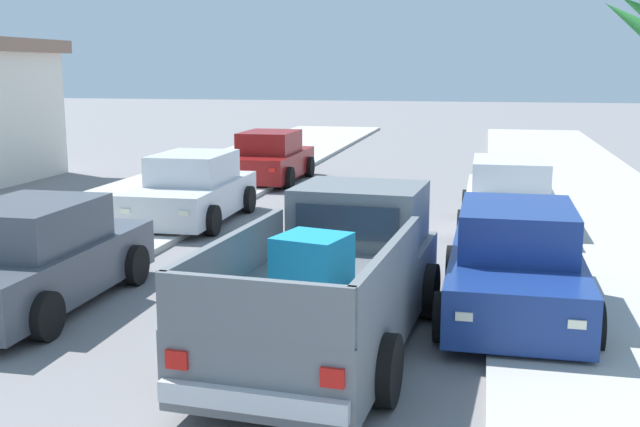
% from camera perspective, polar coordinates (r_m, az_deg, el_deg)
% --- Properties ---
extents(sidewalk_left, '(4.72, 60.00, 0.12)m').
position_cam_1_polar(sidewalk_left, '(15.76, -19.63, -2.07)').
color(sidewalk_left, '#B2AFA8').
rests_on(sidewalk_left, ground).
extents(sidewalk_right, '(4.72, 60.00, 0.12)m').
position_cam_1_polar(sidewalk_right, '(13.66, 22.33, -4.19)').
color(sidewalk_right, '#B2AFA8').
rests_on(sidewalk_right, ground).
extents(curb_left, '(0.16, 60.00, 0.10)m').
position_cam_1_polar(curb_left, '(15.28, -16.56, -2.32)').
color(curb_left, silver).
rests_on(curb_left, ground).
extents(curb_right, '(0.16, 60.00, 0.10)m').
position_cam_1_polar(curb_right, '(13.52, 18.31, -4.11)').
color(curb_right, silver).
rests_on(curb_right, ground).
extents(pickup_truck, '(2.48, 5.33, 1.80)m').
position_cam_1_polar(pickup_truck, '(9.53, 1.06, -5.12)').
color(pickup_truck, slate).
rests_on(pickup_truck, ground).
extents(car_left_near, '(2.05, 4.27, 1.54)m').
position_cam_1_polar(car_left_near, '(11.73, -20.49, -3.13)').
color(car_left_near, '#474C56').
rests_on(car_left_near, ground).
extents(car_left_mid, '(2.05, 4.27, 1.54)m').
position_cam_1_polar(car_left_mid, '(10.98, 14.36, -3.71)').
color(car_left_mid, navy).
rests_on(car_left_mid, ground).
extents(car_right_mid, '(2.03, 4.26, 1.54)m').
position_cam_1_polar(car_right_mid, '(23.21, -3.72, 4.12)').
color(car_right_mid, maroon).
rests_on(car_right_mid, ground).
extents(car_left_far, '(2.08, 4.29, 1.54)m').
position_cam_1_polar(car_left_far, '(17.33, -9.47, 1.73)').
color(car_left_far, silver).
rests_on(car_left_far, ground).
extents(car_right_far, '(2.04, 4.27, 1.54)m').
position_cam_1_polar(car_right_far, '(16.62, 13.93, 1.17)').
color(car_right_far, silver).
rests_on(car_right_far, ground).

